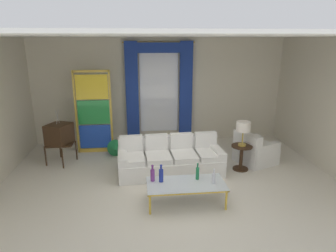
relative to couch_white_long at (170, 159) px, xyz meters
The scene contains 17 objects.
ground_plane 0.79m from the couch_white_long, 93.33° to the right, with size 16.00×16.00×0.00m, color silver.
wall_rear 2.62m from the couch_white_long, 91.04° to the left, with size 8.00×0.12×3.00m, color beige.
wall_right 3.81m from the couch_white_long, ahead, with size 0.12×7.00×3.00m, color beige.
ceiling_slab 2.72m from the couch_white_long, 120.77° to the left, with size 8.00×7.60×0.04m, color white.
curtained_window 2.60m from the couch_white_long, 91.84° to the left, with size 2.00×0.17×2.70m.
couch_white_long is the anchor object (origin of this frame).
coffee_table 1.41m from the couch_white_long, 84.49° to the right, with size 1.44×0.69×0.41m.
bottle_blue_decanter 1.35m from the couch_white_long, 103.62° to the right, with size 0.08×0.08×0.35m.
bottle_crystal_tall 1.61m from the couch_white_long, 66.43° to the right, with size 0.06×0.06×0.29m.
bottle_amber_squat 1.35m from the couch_white_long, 110.66° to the right, with size 0.08×0.08×0.32m.
bottle_ruby_flask 1.34m from the couch_white_long, 73.56° to the right, with size 0.06×0.06×0.33m.
vintage_tv 2.76m from the couch_white_long, 162.92° to the left, with size 0.70×0.74×1.35m.
armchair_white 2.14m from the couch_white_long, ahead, with size 1.06×1.05×0.80m.
stained_glass_divider 2.48m from the couch_white_long, 141.56° to the left, with size 0.95×0.05×2.20m.
peacock_figurine 1.68m from the couch_white_long, 141.33° to the left, with size 0.44×0.60×0.50m.
round_side_table 1.66m from the couch_white_long, ahead, with size 0.48×0.48×0.59m.
table_lamp_brass 1.81m from the couch_white_long, ahead, with size 0.32×0.32×0.57m.
Camera 1 is at (-0.68, -5.56, 2.96)m, focal length 31.89 mm.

